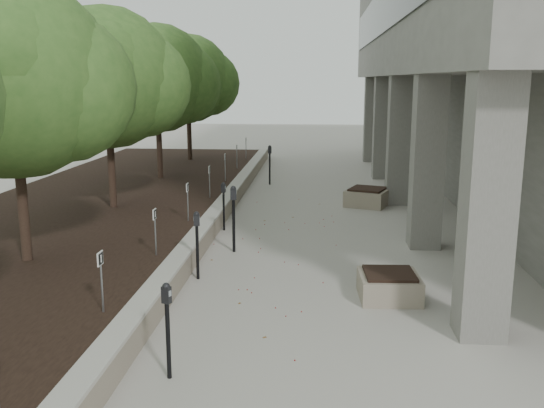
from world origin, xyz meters
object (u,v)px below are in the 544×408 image
(crabapple_tree_4, at_px, (158,102))
(planter_front, at_px, (389,285))
(parking_meter_3, at_px, (197,245))
(planter_back, at_px, (367,197))
(crabapple_tree_3, at_px, (108,108))
(crabapple_tree_2, at_px, (15,121))
(parking_meter_5, at_px, (270,165))
(parking_meter_4, at_px, (224,206))
(parking_meter_1, at_px, (168,331))
(parking_meter_2, at_px, (234,219))
(crabapple_tree_5, at_px, (188,97))

(crabapple_tree_4, bearing_deg, planter_front, -56.33)
(parking_meter_3, distance_m, planter_back, 8.30)
(crabapple_tree_3, xyz_separation_m, crabapple_tree_4, (0.00, 5.00, 0.00))
(crabapple_tree_2, xyz_separation_m, parking_meter_5, (3.88, 11.13, -2.38))
(parking_meter_5, bearing_deg, crabapple_tree_4, -176.40)
(parking_meter_4, bearing_deg, crabapple_tree_4, 131.26)
(crabapple_tree_4, bearing_deg, parking_meter_1, -74.62)
(crabapple_tree_2, bearing_deg, crabapple_tree_4, 90.00)
(parking_meter_1, height_order, parking_meter_4, parking_meter_1)
(crabapple_tree_2, height_order, parking_meter_5, crabapple_tree_2)
(crabapple_tree_3, xyz_separation_m, planter_front, (7.00, -5.51, -2.87))
(parking_meter_2, distance_m, parking_meter_3, 1.99)
(parking_meter_4, bearing_deg, parking_meter_1, -74.02)
(parking_meter_2, relative_size, parking_meter_4, 1.20)
(planter_back, bearing_deg, crabapple_tree_5, 134.31)
(crabapple_tree_3, height_order, crabapple_tree_4, same)
(parking_meter_2, bearing_deg, crabapple_tree_5, 91.24)
(crabapple_tree_4, relative_size, planter_front, 5.15)
(parking_meter_1, xyz_separation_m, planter_back, (3.47, 11.29, -0.38))
(crabapple_tree_2, relative_size, parking_meter_5, 3.65)
(crabapple_tree_2, relative_size, crabapple_tree_4, 1.00)
(crabapple_tree_5, xyz_separation_m, planter_back, (7.24, -7.41, -2.84))
(crabapple_tree_2, relative_size, planter_front, 5.15)
(parking_meter_2, height_order, parking_meter_5, parking_meter_2)
(crabapple_tree_4, relative_size, crabapple_tree_5, 1.00)
(parking_meter_5, xyz_separation_m, planter_front, (3.12, -11.64, -0.50))
(crabapple_tree_2, height_order, parking_meter_4, crabapple_tree_2)
(crabapple_tree_3, bearing_deg, planter_front, -38.20)
(parking_meter_4, height_order, parking_meter_5, parking_meter_5)
(parking_meter_1, bearing_deg, planter_front, 66.50)
(parking_meter_1, bearing_deg, parking_meter_2, 111.65)
(crabapple_tree_5, relative_size, parking_meter_1, 4.09)
(parking_meter_5, bearing_deg, parking_meter_1, -103.13)
(parking_meter_1, xyz_separation_m, planter_front, (3.23, 3.19, -0.42))
(parking_meter_1, relative_size, planter_back, 1.11)
(crabapple_tree_3, distance_m, parking_meter_4, 4.18)
(parking_meter_5, distance_m, planter_back, 4.91)
(crabapple_tree_2, distance_m, parking_meter_1, 5.82)
(parking_meter_5, bearing_deg, crabapple_tree_5, 122.39)
(crabapple_tree_4, xyz_separation_m, parking_meter_2, (3.79, -7.79, -2.35))
(parking_meter_5, bearing_deg, planter_front, -87.68)
(parking_meter_2, bearing_deg, planter_front, -55.50)
(crabapple_tree_2, distance_m, crabapple_tree_5, 15.00)
(parking_meter_4, height_order, planter_back, parking_meter_4)
(parking_meter_3, bearing_deg, planter_front, -25.71)
(parking_meter_5, bearing_deg, parking_meter_2, -103.26)
(parking_meter_3, height_order, parking_meter_4, parking_meter_3)
(parking_meter_3, xyz_separation_m, planter_front, (3.66, -0.78, -0.44))
(crabapple_tree_5, relative_size, parking_meter_5, 3.65)
(crabapple_tree_4, distance_m, parking_meter_2, 8.98)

